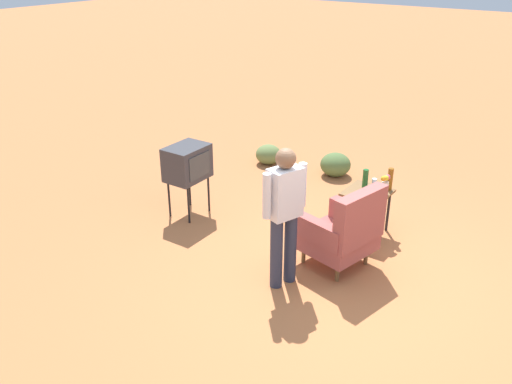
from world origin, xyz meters
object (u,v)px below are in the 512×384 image
bottle_tall_amber (390,179)px  bottle_short_clear (374,186)px  armchair (343,230)px  bottle_wine_green (365,181)px  person_standing (284,210)px  tv_on_stand (187,163)px  side_table (367,198)px  flower_vase (385,184)px  soda_can_blue (379,192)px

bottle_tall_amber → bottle_short_clear: (0.22, -0.13, -0.05)m
armchair → bottle_wine_green: 0.95m
person_standing → bottle_wine_green: size_ratio=5.12×
person_standing → bottle_tall_amber: size_ratio=5.47×
tv_on_stand → armchair: bearing=90.0°
tv_on_stand → bottle_tall_amber: tv_on_stand is taller
side_table → bottle_tall_amber: size_ratio=2.02×
side_table → bottle_tall_amber: bearing=137.4°
flower_vase → soda_can_blue: bearing=-17.0°
person_standing → flower_vase: person_standing is taller
bottle_short_clear → bottle_wine_green: 0.13m
bottle_short_clear → flower_vase: bearing=107.0°
bottle_wine_green → tv_on_stand: bearing=-68.4°
soda_can_blue → bottle_short_clear: bearing=-124.7°
side_table → bottle_wine_green: 0.25m
tv_on_stand → soda_can_blue: 2.62m
side_table → soda_can_blue: bearing=69.6°
side_table → tv_on_stand: (0.94, -2.29, 0.26)m
person_standing → bottle_short_clear: (-1.63, 0.33, -0.23)m
bottle_wine_green → soda_can_blue: 0.23m
bottle_wine_green → person_standing: bearing=-8.2°
armchair → bottle_wine_green: bearing=-169.7°
person_standing → bottle_tall_amber: (-1.85, 0.46, -0.18)m
bottle_tall_amber → soda_can_blue: (0.28, -0.03, -0.09)m
flower_vase → side_table: bearing=-78.4°
person_standing → armchair: bearing=150.5°
bottle_tall_amber → bottle_short_clear: bearing=-30.0°
tv_on_stand → bottle_short_clear: bearing=111.8°
side_table → armchair: bearing=8.2°
tv_on_stand → bottle_short_clear: size_ratio=5.15×
bottle_tall_amber → bottle_short_clear: 0.26m
armchair → tv_on_stand: (0.00, -2.42, 0.28)m
bottle_tall_amber → bottle_wine_green: bearing=-40.4°
bottle_tall_amber → soda_can_blue: size_ratio=2.46×
tv_on_stand → bottle_wine_green: (-0.89, 2.26, -0.02)m
side_table → tv_on_stand: 2.49m
tv_on_stand → person_standing: 2.15m
bottle_short_clear → armchair: bearing=3.5°
bottle_tall_amber → bottle_wine_green: 0.35m
tv_on_stand → flower_vase: tv_on_stand is taller
armchair → bottle_tall_amber: (-1.16, 0.07, 0.26)m
armchair → bottle_wine_green: (-0.89, -0.16, 0.27)m
side_table → bottle_short_clear: 0.20m
flower_vase → tv_on_stand: bearing=-68.4°
armchair → flower_vase: armchair is taller
bottle_tall_amber → side_table: bearing=-42.6°
bottle_wine_green → soda_can_blue: size_ratio=2.62×
tv_on_stand → bottle_wine_green: bearing=111.6°
bottle_short_clear → bottle_wine_green: bottle_wine_green is taller
side_table → bottle_tall_amber: (-0.22, 0.20, 0.24)m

